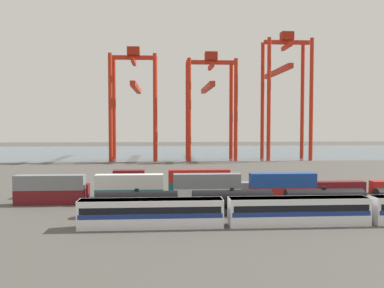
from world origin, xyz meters
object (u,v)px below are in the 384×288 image
Objects in this scene: passenger_train at (299,210)px; shipping_container_8 at (57,191)px; gantry_crane_east at (284,83)px; gantry_crane_west at (134,93)px; freight_tank_row at (278,201)px; shipping_container_13 at (268,188)px; gantry_crane_central at (210,95)px.

shipping_container_8 is (-39.51, 24.59, -0.84)m from passenger_train.
gantry_crane_east is at bearing 50.74° from shipping_container_8.
gantry_crane_west is 0.87× the size of gantry_crane_east.
freight_tank_row is 1.29× the size of gantry_crane_west.
shipping_container_13 is 0.28× the size of gantry_crane_west.
shipping_container_8 is 113.62m from gantry_crane_east.
shipping_container_13 is 0.24× the size of gantry_crane_east.
passenger_train is at bearing -94.24° from shipping_container_13.
shipping_container_13 is 94.97m from gantry_crane_west.
gantry_crane_west is at bearing 179.38° from gantry_crane_east.
gantry_crane_east reaches higher than gantry_crane_west.
shipping_container_8 and shipping_container_13 have the same top height.
passenger_train reaches higher than shipping_container_13.
gantry_crane_east is (60.54, -0.65, 4.18)m from gantry_crane_west.
freight_tank_row is 110.66m from gantry_crane_east.
gantry_crane_west is 1.04× the size of gantry_crane_central.
gantry_crane_east reaches higher than shipping_container_13.
gantry_crane_east is at bearing 73.25° from freight_tank_row.
shipping_container_13 is 94.21m from gantry_crane_east.
shipping_container_8 is at bearing 155.81° from freight_tank_row.
freight_tank_row is 105.40m from gantry_crane_central.
gantry_crane_central is (-0.32, 109.88, 23.77)m from passenger_train.
gantry_crane_central is at bearing -0.67° from gantry_crane_west.
shipping_container_8 is 1.00× the size of shipping_container_13.
freight_tank_row is at bearing -106.75° from gantry_crane_east.
shipping_container_13 is at bearing -88.56° from gantry_crane_central.
gantry_crane_central reaches higher than passenger_train.
shipping_container_8 is at bearing -95.95° from gantry_crane_west.
gantry_crane_central reaches higher than shipping_container_13.
shipping_container_13 is at bearing -108.31° from gantry_crane_east.
gantry_crane_west reaches higher than shipping_container_13.
freight_tank_row is at bearing 96.80° from passenger_train.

